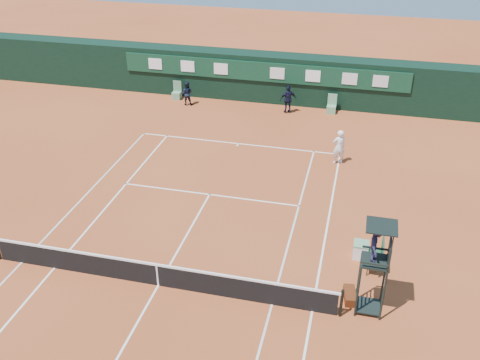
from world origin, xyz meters
The scene contains 14 objects.
ground centered at (0.00, 0.00, 0.00)m, with size 90.00×90.00×0.00m, color #AA4F28.
court_lines centered at (0.00, 0.00, 0.01)m, with size 11.05×23.85×0.01m.
tennis_net centered at (0.00, 0.00, 0.51)m, with size 12.90×0.10×1.10m.
back_wall centered at (0.00, 18.74, 1.51)m, with size 40.00×1.65×3.00m.
linesman_chair_left centered at (-5.50, 17.48, 0.32)m, with size 0.55×0.50×1.15m.
linesman_chair_right centered at (4.50, 17.48, 0.32)m, with size 0.55×0.50×1.15m.
umpire_chair centered at (7.26, 0.53, 2.46)m, with size 0.96×0.95×3.42m.
player_bench centered at (7.52, 2.85, 0.60)m, with size 0.56×1.20×1.10m.
tennis_bag centered at (6.66, 0.89, 0.16)m, with size 0.38×0.86×0.32m, color black.
cooler centered at (6.90, 3.37, 0.33)m, with size 0.57×0.57×0.65m.
tennis_ball centered at (1.06, 5.94, 0.03)m, with size 0.06×0.06×0.06m, color #C1D230.
player centered at (5.42, 10.90, 0.91)m, with size 0.66×0.43×1.81m, color white.
ball_kid_left centered at (-4.51, 16.65, 0.76)m, with size 0.73×0.57×1.51m, color black.
ball_kid_right centered at (1.90, 16.84, 0.87)m, with size 1.02×0.42×1.74m, color black.
Camera 1 is at (6.29, -13.54, 12.71)m, focal length 40.00 mm.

